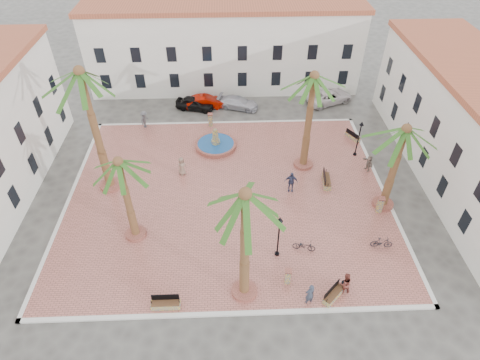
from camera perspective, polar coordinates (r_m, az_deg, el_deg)
The scene contains 36 objects.
ground at distance 33.34m, azimuth -1.72°, elevation -2.13°, with size 120.00×120.00×0.00m, color #56544F.
plaza at distance 33.29m, azimuth -1.72°, elevation -2.04°, with size 26.00×22.00×0.15m, color #B56559.
kerb_n at distance 42.06m, azimuth -1.95°, elevation 8.15°, with size 26.30×0.30×0.16m, color silver.
kerb_s at distance 26.26m, azimuth -1.34°, elevation -18.48°, with size 26.30×0.30×0.16m, color silver.
kerb_e at distance 35.71m, azimuth 19.63°, elevation -1.38°, with size 0.30×22.30×0.16m, color silver.
kerb_w at distance 35.76m, azimuth -23.05°, elevation -2.40°, with size 0.30×22.30×0.16m, color silver.
building_north at distance 47.96m, azimuth -2.21°, elevation 18.68°, with size 30.40×7.40×9.50m.
building_east at distance 37.78m, azimuth 30.21°, elevation 6.05°, with size 7.40×26.40×9.00m.
fountain at distance 38.34m, azimuth -3.47°, elevation 5.13°, with size 3.92×3.92×2.03m.
palm_nw at distance 30.63m, azimuth -21.44°, elevation 12.44°, with size 5.79×5.79×10.81m.
palm_sw at distance 26.98m, azimuth -16.65°, elevation 1.18°, with size 4.96×4.96×7.21m.
palm_s at distance 21.09m, azimuth 0.74°, elevation -3.84°, with size 5.39×5.39×8.99m.
palm_e at distance 30.45m, azimuth 22.21°, elevation 5.39°, with size 5.38×5.38×7.61m.
palm_ne at distance 32.43m, azimuth 10.35°, elevation 12.91°, with size 5.56×5.56×9.07m.
bench_s at distance 26.61m, azimuth -10.52°, elevation -16.95°, with size 1.83×0.56×0.97m.
bench_se at distance 27.24m, azimuth 13.14°, elevation -15.59°, with size 1.63×1.61×0.93m.
bench_e at distance 34.79m, azimuth 12.18°, elevation -0.10°, with size 0.83×2.04×1.05m.
bench_ne at distance 40.92m, azimuth 15.73°, elevation 6.02°, with size 1.25×1.65×0.86m.
lamppost_s at distance 27.06m, azimuth 5.59°, elevation -7.07°, with size 0.41×0.41×3.74m.
lamppost_e at distance 37.51m, azimuth 16.66°, elevation 6.46°, with size 0.39×0.39×3.60m.
bollard_se at distance 27.08m, azimuth 6.82°, elevation -13.44°, with size 0.50×0.50×1.26m.
bollard_n at distance 41.17m, azimuth -4.21°, elevation 8.56°, with size 0.52×0.52×1.38m.
bollard_e at distance 33.08m, azimuth 19.31°, elevation -3.30°, with size 0.58×0.58×1.42m.
litter_bin at distance 27.76m, azimuth 14.47°, elevation -14.26°, with size 0.32×0.32×0.62m, color black.
cyclist_a at distance 26.23m, azimuth 9.91°, elevation -15.68°, with size 0.64×0.42×1.76m, color #303747.
bicycle_a at distance 29.14m, azimuth 9.10°, elevation -9.22°, with size 0.57×1.63×0.86m, color black.
cyclist_b at distance 27.18m, azimuth 14.70°, elevation -13.99°, with size 0.84×0.65×1.73m, color maroon.
bicycle_b at distance 30.63m, azimuth 19.50°, elevation -8.39°, with size 0.44×1.57×0.94m, color black.
pedestrian_fountain_a at distance 34.95m, azimuth -8.29°, elevation 1.95°, with size 0.86×0.56×1.75m, color #826454.
pedestrian_fountain_b at distance 33.17m, azimuth 7.27°, elevation -0.24°, with size 1.11×0.46×1.90m, color #363D5D.
pedestrian_north at distance 41.86m, azimuth -13.42°, elevation 8.39°, with size 1.17×0.67×1.81m, color #535358.
pedestrian_east at distance 36.91m, azimuth 17.83°, elevation 2.33°, with size 1.42×0.45×1.53m, color gray.
car_black at distance 44.45m, azimuth -6.43°, elevation 10.77°, with size 1.67×4.14×1.41m, color black.
car_red at distance 44.66m, azimuth -4.90°, elevation 11.02°, with size 1.47×4.22×1.39m, color #9B0D00.
car_silver at distance 44.44m, azimuth -0.28°, elevation 10.93°, with size 1.80×4.43×1.29m, color silver.
car_white at distance 46.55m, azimuth 12.57°, elevation 11.52°, with size 2.41×5.24×1.46m, color silver.
Camera 1 is at (0.07, -24.53, 22.58)m, focal length 30.00 mm.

